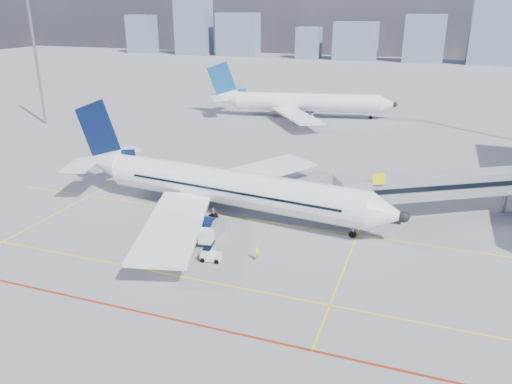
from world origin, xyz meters
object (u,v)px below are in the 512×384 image
Objects in this scene: baggage_tug at (210,255)px; ramp_worker at (257,253)px; cargo_dolly at (199,236)px; belt_loader at (171,222)px; main_aircraft at (219,186)px; second_aircraft at (299,102)px.

baggage_tug is 1.28× the size of ramp_worker.
cargo_dolly is (-2.49, 2.74, 0.30)m from baggage_tug.
baggage_tug is at bearing -62.51° from belt_loader.
belt_loader is (-4.86, 2.96, -0.36)m from cargo_dolly.
belt_loader is at bearing 79.26° from ramp_worker.
main_aircraft reaches higher than ramp_worker.
main_aircraft is 8.03× the size of belt_loader.
main_aircraft is 1.05× the size of second_aircraft.
belt_loader reaches higher than baggage_tug.
belt_loader is (-7.35, 5.70, -0.06)m from baggage_tug.
second_aircraft is at bearing 101.68° from main_aircraft.
second_aircraft is at bearing 20.59° from ramp_worker.
cargo_dolly is at bearing 89.21° from ramp_worker.
baggage_tug is 3.72m from cargo_dolly.
baggage_tug is at bearing 119.84° from ramp_worker.
belt_loader is 12.24m from ramp_worker.
main_aircraft is at bearing 102.66° from baggage_tug.
main_aircraft is 9.04m from cargo_dolly.
main_aircraft is at bearing 34.71° from belt_loader.
baggage_tug is (4.02, -11.35, -2.59)m from main_aircraft.
main_aircraft reaches higher than belt_loader.
ramp_worker is (6.68, -1.12, -0.15)m from cargo_dolly.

